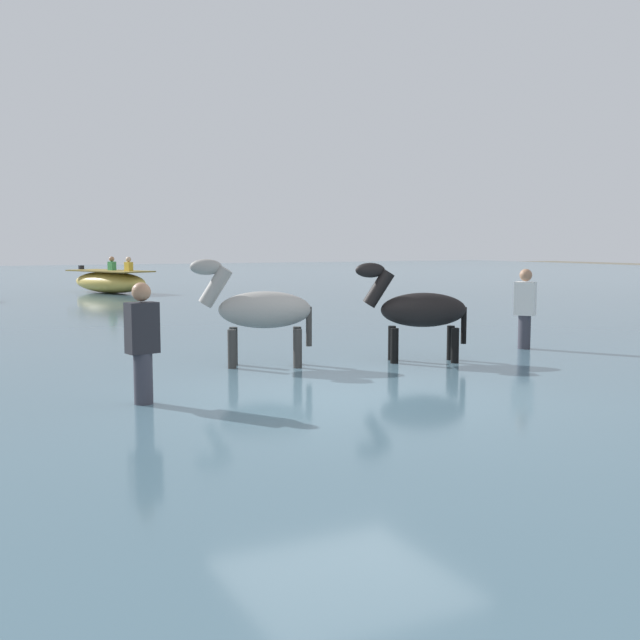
{
  "coord_description": "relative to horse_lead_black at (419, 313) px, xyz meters",
  "views": [
    {
      "loc": [
        -3.93,
        -7.34,
        2.04
      ],
      "look_at": [
        1.33,
        3.23,
        0.84
      ],
      "focal_mm": 42.4,
      "sensor_mm": 36.0,
      "label": 1
    }
  ],
  "objects": [
    {
      "name": "person_spectator_far",
      "position": [
        -4.24,
        -1.12,
        -0.17
      ],
      "size": [
        0.35,
        0.26,
        1.63
      ],
      "color": "#383842",
      "rests_on": "ground"
    },
    {
      "name": "boat_far_inshore",
      "position": [
        -0.98,
        17.51,
        -0.31
      ],
      "size": [
        2.67,
        3.8,
        1.26
      ],
      "color": "gold",
      "rests_on": "water_surface"
    },
    {
      "name": "horse_trailing_grey",
      "position": [
        -2.21,
        0.62,
        0.04
      ],
      "size": [
        1.65,
        0.95,
        1.83
      ],
      "color": "gray",
      "rests_on": "ground"
    },
    {
      "name": "horse_lead_black",
      "position": [
        0.0,
        0.0,
        0.0
      ],
      "size": [
        1.58,
        0.94,
        1.76
      ],
      "color": "black",
      "rests_on": "ground"
    },
    {
      "name": "water_surface",
      "position": [
        -2.15,
        8.31,
        -0.87
      ],
      "size": [
        90.0,
        90.0,
        0.34
      ],
      "primitive_type": "cube",
      "color": "#476675",
      "rests_on": "ground"
    },
    {
      "name": "person_wading_mid",
      "position": [
        2.29,
        0.36,
        -0.17
      ],
      "size": [
        0.35,
        0.38,
        1.63
      ],
      "color": "#383842",
      "rests_on": "ground"
    },
    {
      "name": "ground_plane",
      "position": [
        -2.15,
        -1.69,
        -1.04
      ],
      "size": [
        120.0,
        120.0,
        0.0
      ],
      "primitive_type": "plane",
      "color": "#666051"
    }
  ]
}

